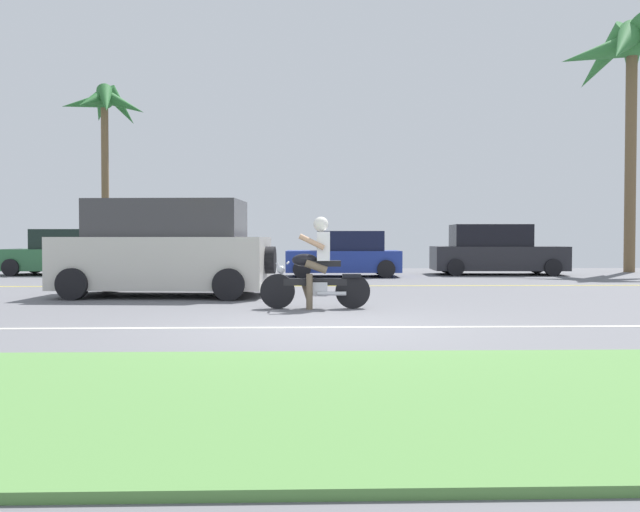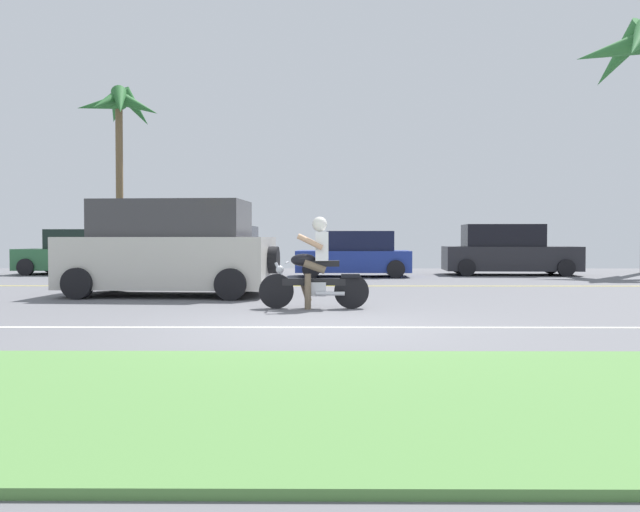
{
  "view_description": "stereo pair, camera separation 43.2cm",
  "coord_description": "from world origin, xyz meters",
  "px_view_note": "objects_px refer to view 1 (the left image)",
  "views": [
    {
      "loc": [
        -0.27,
        -9.07,
        1.23
      ],
      "look_at": [
        0.09,
        3.17,
        0.91
      ],
      "focal_mm": 37.3,
      "sensor_mm": 36.0,
      "label": 1
    },
    {
      "loc": [
        0.16,
        -9.08,
        1.23
      ],
      "look_at": [
        0.09,
        3.17,
        0.91
      ],
      "focal_mm": 37.3,
      "sensor_mm": 36.0,
      "label": 2
    }
  ],
  "objects_px": {
    "parked_car_2": "(345,255)",
    "palm_tree_1": "(630,60)",
    "parked_car_1": "(206,252)",
    "parked_car_0": "(67,253)",
    "suv_nearby": "(166,250)",
    "parked_car_3": "(495,251)",
    "palm_tree_0": "(105,113)",
    "motorcyclist": "(316,270)"
  },
  "relations": [
    {
      "from": "motorcyclist",
      "to": "suv_nearby",
      "type": "xyz_separation_m",
      "value": [
        -3.15,
        2.64,
        0.31
      ]
    },
    {
      "from": "parked_car_2",
      "to": "suv_nearby",
      "type": "bearing_deg",
      "value": -121.19
    },
    {
      "from": "parked_car_2",
      "to": "palm_tree_1",
      "type": "xyz_separation_m",
      "value": [
        10.46,
        2.43,
        6.98
      ]
    },
    {
      "from": "palm_tree_1",
      "to": "parked_car_3",
      "type": "bearing_deg",
      "value": -164.68
    },
    {
      "from": "parked_car_0",
      "to": "palm_tree_0",
      "type": "height_order",
      "value": "palm_tree_0"
    },
    {
      "from": "parked_car_0",
      "to": "palm_tree_0",
      "type": "bearing_deg",
      "value": 77.52
    },
    {
      "from": "palm_tree_0",
      "to": "parked_car_2",
      "type": "bearing_deg",
      "value": -24.15
    },
    {
      "from": "parked_car_0",
      "to": "suv_nearby",
      "type": "bearing_deg",
      "value": -59.18
    },
    {
      "from": "parked_car_2",
      "to": "parked_car_3",
      "type": "xyz_separation_m",
      "value": [
        5.18,
        0.98,
        0.1
      ]
    },
    {
      "from": "parked_car_3",
      "to": "palm_tree_1",
      "type": "bearing_deg",
      "value": 15.32
    },
    {
      "from": "parked_car_0",
      "to": "parked_car_1",
      "type": "relative_size",
      "value": 1.0
    },
    {
      "from": "parked_car_1",
      "to": "palm_tree_1",
      "type": "xyz_separation_m",
      "value": [
        15.09,
        1.14,
        6.9
      ]
    },
    {
      "from": "parked_car_0",
      "to": "parked_car_1",
      "type": "distance_m",
      "value": 4.72
    },
    {
      "from": "motorcyclist",
      "to": "parked_car_0",
      "type": "relative_size",
      "value": 0.49
    },
    {
      "from": "parked_car_0",
      "to": "palm_tree_1",
      "type": "xyz_separation_m",
      "value": [
        19.81,
        1.08,
        6.94
      ]
    },
    {
      "from": "suv_nearby",
      "to": "parked_car_3",
      "type": "bearing_deg",
      "value": 40.47
    },
    {
      "from": "palm_tree_0",
      "to": "parked_car_1",
      "type": "bearing_deg",
      "value": -32.49
    },
    {
      "from": "suv_nearby",
      "to": "parked_car_1",
      "type": "bearing_deg",
      "value": 92.22
    },
    {
      "from": "parked_car_3",
      "to": "palm_tree_0",
      "type": "relative_size",
      "value": 0.63
    },
    {
      "from": "parked_car_3",
      "to": "parked_car_2",
      "type": "bearing_deg",
      "value": -169.25
    },
    {
      "from": "parked_car_3",
      "to": "palm_tree_0",
      "type": "xyz_separation_m",
      "value": [
        -13.96,
        2.95,
        5.15
      ]
    },
    {
      "from": "parked_car_3",
      "to": "palm_tree_1",
      "type": "xyz_separation_m",
      "value": [
        5.28,
        1.45,
        6.88
      ]
    },
    {
      "from": "parked_car_0",
      "to": "parked_car_2",
      "type": "bearing_deg",
      "value": -8.24
    },
    {
      "from": "parked_car_2",
      "to": "parked_car_3",
      "type": "bearing_deg",
      "value": 10.75
    },
    {
      "from": "parked_car_3",
      "to": "suv_nearby",
      "type": "bearing_deg",
      "value": -139.53
    },
    {
      "from": "suv_nearby",
      "to": "parked_car_1",
      "type": "xyz_separation_m",
      "value": [
        -0.33,
        8.4,
        -0.23
      ]
    },
    {
      "from": "suv_nearby",
      "to": "parked_car_2",
      "type": "height_order",
      "value": "suv_nearby"
    },
    {
      "from": "suv_nearby",
      "to": "parked_car_1",
      "type": "height_order",
      "value": "suv_nearby"
    },
    {
      "from": "parked_car_3",
      "to": "parked_car_1",
      "type": "bearing_deg",
      "value": 178.2
    },
    {
      "from": "parked_car_3",
      "to": "palm_tree_1",
      "type": "relative_size",
      "value": 0.48
    },
    {
      "from": "parked_car_1",
      "to": "palm_tree_1",
      "type": "bearing_deg",
      "value": 4.31
    },
    {
      "from": "motorcyclist",
      "to": "palm_tree_1",
      "type": "xyz_separation_m",
      "value": [
        11.62,
        12.18,
        6.98
      ]
    },
    {
      "from": "motorcyclist",
      "to": "parked_car_2",
      "type": "relative_size",
      "value": 0.53
    },
    {
      "from": "parked_car_1",
      "to": "parked_car_2",
      "type": "height_order",
      "value": "parked_car_1"
    },
    {
      "from": "suv_nearby",
      "to": "parked_car_2",
      "type": "xyz_separation_m",
      "value": [
        4.3,
        7.11,
        -0.3
      ]
    },
    {
      "from": "motorcyclist",
      "to": "parked_car_1",
      "type": "xyz_separation_m",
      "value": [
        -3.47,
        11.04,
        0.08
      ]
    },
    {
      "from": "suv_nearby",
      "to": "palm_tree_0",
      "type": "relative_size",
      "value": 0.66
    },
    {
      "from": "parked_car_0",
      "to": "palm_tree_1",
      "type": "distance_m",
      "value": 21.02
    },
    {
      "from": "parked_car_2",
      "to": "palm_tree_1",
      "type": "bearing_deg",
      "value": 13.08
    },
    {
      "from": "suv_nearby",
      "to": "parked_car_3",
      "type": "relative_size",
      "value": 1.04
    },
    {
      "from": "motorcyclist",
      "to": "parked_car_1",
      "type": "relative_size",
      "value": 0.49
    },
    {
      "from": "parked_car_2",
      "to": "palm_tree_1",
      "type": "relative_size",
      "value": 0.4
    }
  ]
}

